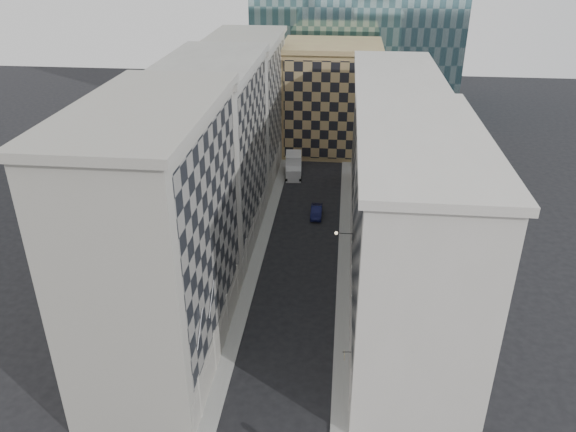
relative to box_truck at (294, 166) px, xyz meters
The scene contains 13 objects.
sidewalk_west 24.84m from the box_truck, 94.44° to the right, with size 1.50×100.00×0.15m, color gray.
sidewalk_east 26.21m from the box_truck, 70.86° to the right, with size 1.50×100.00×0.15m, color gray.
bldg_left_a 45.56m from the box_truck, 99.80° to the right, with size 10.80×22.80×23.70m.
bldg_left_b 25.02m from the box_truck, 109.16° to the right, with size 10.80×22.80×22.70m.
bldg_left_c 12.02m from the box_truck, behind, with size 10.80×22.80×21.70m.
bldg_right_a 43.11m from the box_truck, 70.32° to the right, with size 10.80×26.80×20.70m.
bldg_right_b 20.84m from the box_truck, 41.82° to the right, with size 10.80×28.80×19.70m.
tan_block 16.28m from the box_truck, 67.96° to the left, with size 16.80×14.80×18.80m.
flagpoles_left 49.23m from the box_truck, 93.02° to the right, with size 0.10×6.33×2.33m.
bracket_lamp 32.03m from the box_truck, 75.92° to the right, with size 1.98×0.36×0.36m.
box_truck is the anchor object (origin of this frame).
dark_car 15.39m from the box_truck, 72.71° to the right, with size 1.54×4.42×1.46m, color #10133B.
shop_sign 48.55m from the box_truck, 79.60° to the right, with size 0.72×0.63×0.70m.
Camera 1 is at (4.45, -29.88, 35.40)m, focal length 35.00 mm.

